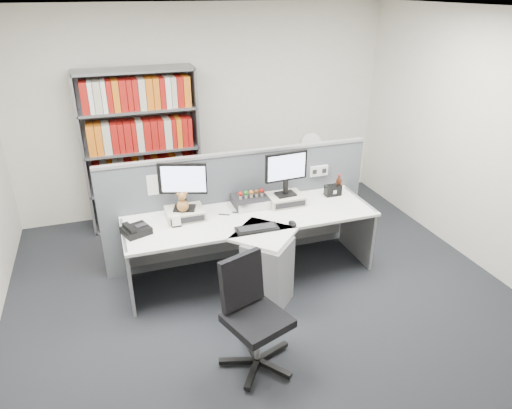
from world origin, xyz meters
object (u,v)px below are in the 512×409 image
object	(u,v)px
mouse	(292,224)
speaker	(333,190)
desk	(258,248)
keyboard	(257,229)
monitor_right	(286,170)
monitor_left	(183,182)
shelving_unit	(142,152)
cola_bottle	(338,186)
desk_calendar	(176,222)
desktop_pc	(251,201)
desk_phone	(136,230)
filing_cabinet	(308,190)
desk_fan	(310,146)
office_chair	(252,311)

from	to	relation	value
mouse	speaker	distance (m)	0.90
desk	keyboard	xyz separation A→B (m)	(-0.04, -0.09, 0.28)
monitor_right	mouse	distance (m)	0.64
monitor_left	shelving_unit	world-z (taller)	shelving_unit
cola_bottle	speaker	bearing A→B (deg)	-155.86
desk	monitor_left	world-z (taller)	monitor_left
cola_bottle	shelving_unit	size ratio (longest dim) A/B	0.11
desk_calendar	cola_bottle	size ratio (longest dim) A/B	0.51
desk	speaker	size ratio (longest dim) A/B	14.45
monitor_right	desktop_pc	world-z (taller)	monitor_right
desk_phone	filing_cabinet	distance (m)	2.68
monitor_left	cola_bottle	distance (m)	1.81
monitor_right	desk_fan	world-z (taller)	monitor_right
desk_phone	shelving_unit	xyz separation A→B (m)	(0.26, 1.65, 0.22)
speaker	desk_fan	xyz separation A→B (m)	(0.16, 0.99, 0.20)
monitor_left	monitor_right	xyz separation A→B (m)	(1.10, -0.00, -0.00)
cola_bottle	filing_cabinet	size ratio (longest dim) A/B	0.32
monitor_right	desk_fan	size ratio (longest dim) A/B	1.07
desktop_pc	desk_calendar	size ratio (longest dim) A/B	3.28
filing_cabinet	desk_fan	xyz separation A→B (m)	(-0.00, -0.00, 0.63)
desktop_pc	mouse	world-z (taller)	desktop_pc
filing_cabinet	monitor_left	bearing A→B (deg)	-151.26
cola_bottle	filing_cabinet	xyz separation A→B (m)	(0.07, 0.95, -0.45)
desk	filing_cabinet	distance (m)	1.85
desk_fan	monitor_right	bearing A→B (deg)	-126.56
desk_fan	monitor_left	bearing A→B (deg)	-151.27
monitor_left	filing_cabinet	xyz separation A→B (m)	(1.85, 1.02, -0.76)
desktop_pc	office_chair	world-z (taller)	office_chair
filing_cabinet	desk_fan	world-z (taller)	desk_fan
desk_calendar	monitor_left	bearing A→B (deg)	52.37
monitor_right	shelving_unit	world-z (taller)	shelving_unit
monitor_right	desk_phone	xyz separation A→B (m)	(-1.61, -0.18, -0.35)
desk	desk_fan	distance (m)	1.92
shelving_unit	keyboard	bearing A→B (deg)	-66.11
shelving_unit	office_chair	size ratio (longest dim) A/B	2.12
speaker	office_chair	size ratio (longest dim) A/B	0.19
desk_phone	filing_cabinet	xyz separation A→B (m)	(2.36, 1.20, -0.41)
desktop_pc	filing_cabinet	distance (m)	1.52
monitor_left	desk_fan	size ratio (longest dim) A/B	1.09
monitor_left	mouse	bearing A→B (deg)	-27.54
cola_bottle	desk_calendar	bearing A→B (deg)	-173.36
monitor_left	mouse	size ratio (longest dim) A/B	4.15
keyboard	mouse	size ratio (longest dim) A/B	3.58
office_chair	desk_calendar	bearing A→B (deg)	106.87
keyboard	cola_bottle	bearing A→B (deg)	25.10
speaker	office_chair	xyz separation A→B (m)	(-1.43, -1.42, -0.28)
desk_phone	desk_fan	world-z (taller)	desk_fan
cola_bottle	office_chair	bearing A→B (deg)	-136.21
desktop_pc	cola_bottle	bearing A→B (deg)	-0.24
filing_cabinet	desk	bearing A→B (deg)	-130.61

